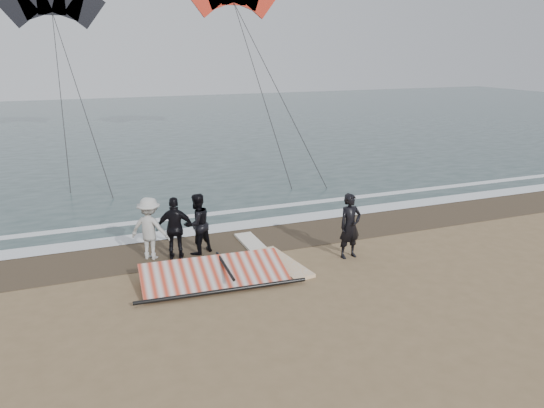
% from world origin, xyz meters
% --- Properties ---
extents(ground, '(120.00, 120.00, 0.00)m').
position_xyz_m(ground, '(0.00, 0.00, 0.00)').
color(ground, '#8C704C').
rests_on(ground, ground).
extents(sea, '(120.00, 54.00, 0.02)m').
position_xyz_m(sea, '(0.00, 33.00, 0.01)').
color(sea, '#233838').
rests_on(sea, ground).
extents(wet_sand, '(120.00, 2.80, 0.01)m').
position_xyz_m(wet_sand, '(0.00, 4.50, 0.01)').
color(wet_sand, '#4C3D2B').
rests_on(wet_sand, ground).
extents(foam_near, '(120.00, 0.90, 0.01)m').
position_xyz_m(foam_near, '(0.00, 5.90, 0.03)').
color(foam_near, white).
rests_on(foam_near, sea).
extents(foam_far, '(120.00, 0.45, 0.01)m').
position_xyz_m(foam_far, '(0.00, 7.60, 0.03)').
color(foam_far, white).
rests_on(foam_far, sea).
extents(man_main, '(0.76, 0.54, 1.97)m').
position_xyz_m(man_main, '(2.12, 1.94, 0.99)').
color(man_main, black).
rests_on(man_main, ground).
extents(board_white, '(0.97, 2.52, 0.10)m').
position_xyz_m(board_white, '(0.04, 2.14, 0.05)').
color(board_white, white).
rests_on(board_white, ground).
extents(board_cream, '(0.60, 2.18, 0.09)m').
position_xyz_m(board_cream, '(-0.26, 3.87, 0.05)').
color(board_cream, white).
rests_on(board_cream, ground).
extents(trio_cluster, '(2.66, 1.32, 1.90)m').
position_xyz_m(trio_cluster, '(-2.80, 3.92, 0.95)').
color(trio_cluster, black).
rests_on(trio_cluster, ground).
extents(sail_rig, '(4.47, 1.97, 0.50)m').
position_xyz_m(sail_rig, '(-2.22, 1.80, 0.20)').
color(sail_rig, black).
rests_on(sail_rig, ground).
extents(kite_dark, '(6.84, 6.99, 16.03)m').
position_xyz_m(kite_dark, '(-5.30, 24.83, 8.42)').
color(kite_dark, black).
rests_on(kite_dark, ground).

